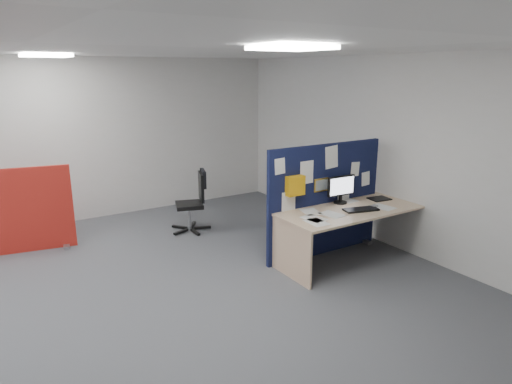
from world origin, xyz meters
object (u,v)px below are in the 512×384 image
office_chair (195,197)px  main_desk (347,219)px  navy_divider (324,200)px  monitor_main (341,188)px  red_divider (11,213)px

office_chair → main_desk: bearing=-42.3°
navy_divider → monitor_main: bearing=-35.9°
main_desk → office_chair: 2.46m
navy_divider → red_divider: (-3.64, 2.27, -0.18)m
main_desk → monitor_main: monitor_main is taller
main_desk → red_divider: 4.58m
navy_divider → main_desk: (0.12, -0.35, -0.21)m
navy_divider → main_desk: size_ratio=0.94×
main_desk → red_divider: red_divider is taller
office_chair → red_divider: bearing=-172.8°
main_desk → monitor_main: size_ratio=4.59×
navy_divider → main_desk: 0.42m
navy_divider → office_chair: navy_divider is taller
navy_divider → red_divider: navy_divider is taller
navy_divider → main_desk: navy_divider is taller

